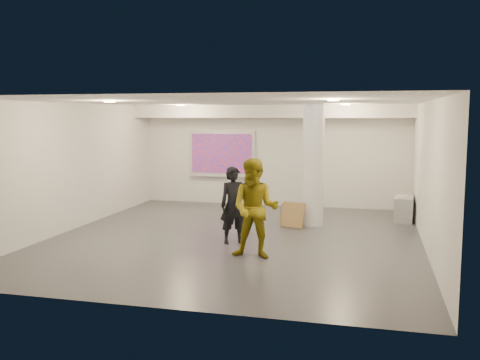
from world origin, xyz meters
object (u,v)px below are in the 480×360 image
(column, at_px, (313,165))
(woman, at_px, (234,205))
(credenza, at_px, (404,208))
(man, at_px, (255,209))
(projection_screen, at_px, (222,154))

(column, bearing_deg, woman, -121.66)
(credenza, height_order, man, man)
(woman, xyz_separation_m, man, (0.70, -1.05, 0.13))
(column, bearing_deg, projection_screen, 139.44)
(column, xyz_separation_m, woman, (-1.41, -2.29, -0.68))
(credenza, xyz_separation_m, woman, (-3.63, -3.48, 0.50))
(column, distance_m, credenza, 2.78)
(credenza, height_order, woman, woman)
(man, bearing_deg, woman, 123.26)
(projection_screen, height_order, credenza, projection_screen)
(projection_screen, relative_size, woman, 1.28)
(column, xyz_separation_m, projection_screen, (-3.10, 2.65, 0.03))
(column, height_order, man, column)
(column, distance_m, man, 3.45)
(credenza, bearing_deg, column, -147.57)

